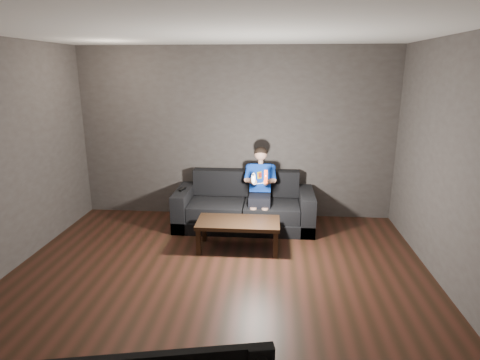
{
  "coord_description": "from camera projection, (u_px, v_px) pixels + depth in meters",
  "views": [
    {
      "loc": [
        0.6,
        -3.8,
        2.33
      ],
      "look_at": [
        0.15,
        1.55,
        0.85
      ],
      "focal_mm": 30.0,
      "sensor_mm": 36.0,
      "label": 1
    }
  ],
  "objects": [
    {
      "name": "back_wall",
      "position": [
        236.0,
        134.0,
        6.37
      ],
      "size": [
        5.0,
        0.04,
        2.7
      ],
      "primitive_type": "cube",
      "color": "#3C3533",
      "rests_on": "ground"
    },
    {
      "name": "front_wall",
      "position": [
        115.0,
        330.0,
        1.56
      ],
      "size": [
        5.0,
        0.04,
        2.7
      ],
      "primitive_type": "cube",
      "color": "#3C3533",
      "rests_on": "ground"
    },
    {
      "name": "child",
      "position": [
        260.0,
        182.0,
        5.96
      ],
      "size": [
        0.47,
        0.58,
        1.17
      ],
      "color": "black",
      "rests_on": "sofa"
    },
    {
      "name": "wii_remote_red",
      "position": [
        266.0,
        177.0,
        5.47
      ],
      "size": [
        0.05,
        0.07,
        0.19
      ],
      "color": "red",
      "rests_on": "child"
    },
    {
      "name": "coffee_table",
      "position": [
        238.0,
        225.0,
        5.32
      ],
      "size": [
        1.1,
        0.55,
        0.4
      ],
      "color": "black",
      "rests_on": "floor"
    },
    {
      "name": "sofa",
      "position": [
        244.0,
        209.0,
        6.15
      ],
      "size": [
        2.08,
        0.9,
        0.81
      ],
      "color": "black",
      "rests_on": "floor"
    },
    {
      "name": "right_wall",
      "position": [
        475.0,
        178.0,
        3.76
      ],
      "size": [
        0.04,
        5.0,
        2.7
      ],
      "primitive_type": "cube",
      "color": "#3C3533",
      "rests_on": "ground"
    },
    {
      "name": "ceiling",
      "position": [
        209.0,
        27.0,
        3.61
      ],
      "size": [
        5.0,
        5.0,
        0.02
      ],
      "primitive_type": "cube",
      "color": "silver",
      "rests_on": "back_wall"
    },
    {
      "name": "floor",
      "position": [
        214.0,
        293.0,
        4.32
      ],
      "size": [
        5.0,
        5.0,
        0.0
      ],
      "primitive_type": "plane",
      "color": "black",
      "rests_on": "ground"
    },
    {
      "name": "nunchuk_white",
      "position": [
        253.0,
        178.0,
        5.5
      ],
      "size": [
        0.07,
        0.1,
        0.16
      ],
      "color": "white",
      "rests_on": "child"
    },
    {
      "name": "wii_remote_black",
      "position": [
        182.0,
        189.0,
        6.07
      ],
      "size": [
        0.08,
        0.17,
        0.03
      ],
      "color": "black",
      "rests_on": "sofa"
    }
  ]
}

